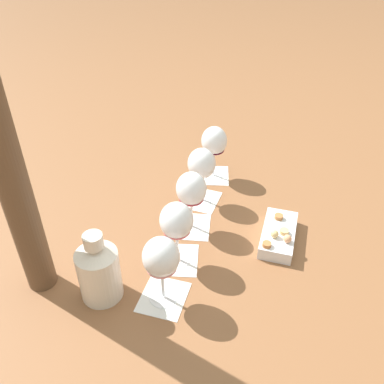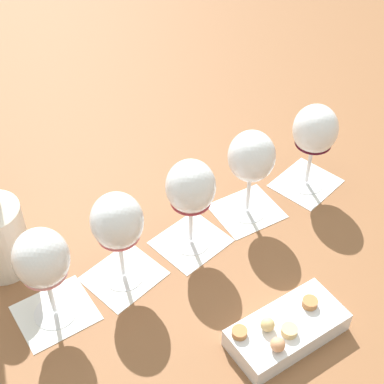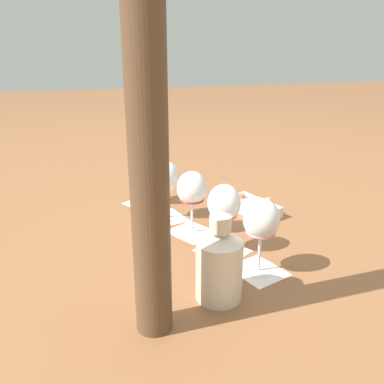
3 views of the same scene
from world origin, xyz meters
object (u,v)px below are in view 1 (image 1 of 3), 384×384
wine_glass_1 (177,223)px  wine_glass_3 (202,166)px  snack_dish (278,235)px  wine_glass_0 (161,259)px  ceramic_vase (99,270)px  wine_glass_2 (194,191)px  wine_glass_4 (214,143)px

wine_glass_1 → wine_glass_3: same height
wine_glass_1 → snack_dish: (0.20, -0.17, -0.10)m
wine_glass_0 → wine_glass_1: 0.12m
ceramic_vase → wine_glass_2: bearing=-7.4°
wine_glass_0 → wine_glass_2: (0.24, 0.08, 0.00)m
wine_glass_0 → snack_dish: wine_glass_0 is taller
wine_glass_0 → wine_glass_4: 0.51m
ceramic_vase → snack_dish: bearing=-33.2°
wine_glass_2 → wine_glass_3: bearing=23.6°
wine_glass_0 → wine_glass_2: bearing=18.4°
ceramic_vase → snack_dish: 0.46m
wine_glass_4 → ceramic_vase: (-0.55, -0.05, -0.04)m
wine_glass_1 → snack_dish: wine_glass_1 is taller
wine_glass_2 → wine_glass_4: (0.24, 0.09, -0.00)m
wine_glass_1 → ceramic_vase: 0.20m
wine_glass_2 → snack_dish: size_ratio=0.90×
wine_glass_0 → wine_glass_1: (0.11, 0.04, -0.00)m
wine_glass_1 → wine_glass_4: (0.37, 0.13, 0.00)m
wine_glass_3 → snack_dish: 0.28m
wine_glass_2 → wine_glass_4: size_ratio=1.00×
wine_glass_0 → snack_dish: bearing=-22.7°
wine_glass_0 → ceramic_vase: 0.14m
wine_glass_1 → wine_glass_4: 0.39m
wine_glass_3 → snack_dish: (-0.03, -0.26, -0.10)m
wine_glass_2 → wine_glass_3: 0.12m
wine_glass_4 → snack_dish: size_ratio=0.90×
wine_glass_3 → snack_dish: size_ratio=0.90×
wine_glass_0 → ceramic_vase: size_ratio=0.97×
wine_glass_0 → wine_glass_3: bearing=20.1°
ceramic_vase → snack_dish: ceramic_vase is taller
wine_glass_3 → snack_dish: wine_glass_3 is taller
wine_glass_1 → wine_glass_4: bearing=18.8°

